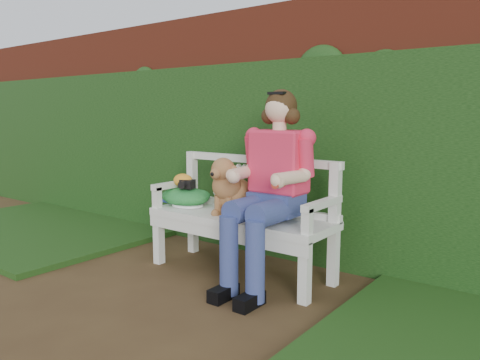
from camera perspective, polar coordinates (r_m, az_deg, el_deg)
The scene contains 11 objects.
ground at distance 3.17m, azimuth -14.41°, elevation -15.61°, with size 60.00×60.00×0.00m, color #3E2B18.
brick_wall at distance 4.33m, azimuth 5.23°, elevation 6.02°, with size 10.00×0.30×2.20m, color maroon.
ivy_hedge at distance 4.17m, azimuth 3.57°, elevation 2.50°, with size 10.00×0.18×1.70m, color #2A561E.
grass_left at distance 5.55m, azimuth -22.60°, elevation -5.32°, with size 2.60×2.00×0.05m, color black.
garden_bench at distance 3.71m, azimuth -0.00°, elevation -7.82°, with size 1.58×0.60×0.48m, color white, non-canonical shape.
seated_woman at distance 3.40m, azimuth 4.29°, elevation -1.19°, with size 0.60×0.80×1.42m, color #CC2459, non-canonical shape.
dog at distance 3.65m, azimuth -0.99°, elevation -0.58°, with size 0.30×0.41×0.45m, color brown, non-canonical shape.
tennis_racket at distance 3.99m, azimuth -6.67°, elevation -2.98°, with size 0.55×0.23×0.03m, color white, non-canonical shape.
green_bag at distance 4.03m, azimuth -6.69°, elevation -1.95°, with size 0.45×0.35×0.15m, color #117715, non-canonical shape.
camera_item at distance 3.95m, azimuth -6.42°, elevation -0.48°, with size 0.11×0.08×0.07m, color black.
baseball_glove at distance 4.01m, azimuth -6.96°, elevation -0.06°, with size 0.19×0.14×0.12m, color orange.
Camera 1 is at (2.30, -1.77, 1.27)m, focal length 35.00 mm.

